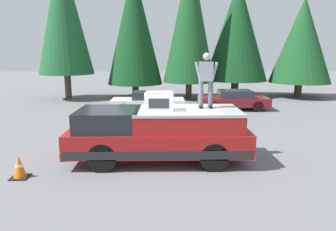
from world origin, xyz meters
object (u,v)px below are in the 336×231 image
(person_on_truck_bed, at_px, (206,79))
(parked_car_white, at_px, (148,102))
(traffic_cone, at_px, (19,168))
(compressor_unit, at_px, (159,101))
(pickup_truck, at_px, (159,134))
(parked_car_maroon, at_px, (233,100))

(person_on_truck_bed, bearing_deg, parked_car_white, 15.26)
(person_on_truck_bed, bearing_deg, traffic_cone, 105.92)
(person_on_truck_bed, height_order, traffic_cone, person_on_truck_bed)
(compressor_unit, distance_m, person_on_truck_bed, 1.62)
(pickup_truck, distance_m, parked_car_white, 8.15)
(person_on_truck_bed, bearing_deg, pickup_truck, 98.13)
(compressor_unit, distance_m, parked_car_white, 8.44)
(pickup_truck, height_order, parked_car_white, pickup_truck)
(pickup_truck, distance_m, person_on_truck_bed, 2.23)
(pickup_truck, height_order, person_on_truck_bed, person_on_truck_bed)
(compressor_unit, bearing_deg, person_on_truck_bed, -74.93)
(compressor_unit, distance_m, parked_car_maroon, 9.98)
(pickup_truck, xyz_separation_m, parked_car_maroon, (8.74, -4.28, -0.29))
(pickup_truck, distance_m, traffic_cone, 4.03)
(traffic_cone, bearing_deg, parked_car_maroon, -38.79)
(traffic_cone, bearing_deg, person_on_truck_bed, -74.08)
(compressor_unit, relative_size, person_on_truck_bed, 0.50)
(compressor_unit, relative_size, parked_car_white, 0.20)
(person_on_truck_bed, distance_m, parked_car_white, 8.43)
(parked_car_white, xyz_separation_m, traffic_cone, (-9.40, 3.07, -0.29))
(parked_car_maroon, xyz_separation_m, traffic_cone, (-10.02, 8.05, -0.29))
(pickup_truck, height_order, traffic_cone, pickup_truck)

